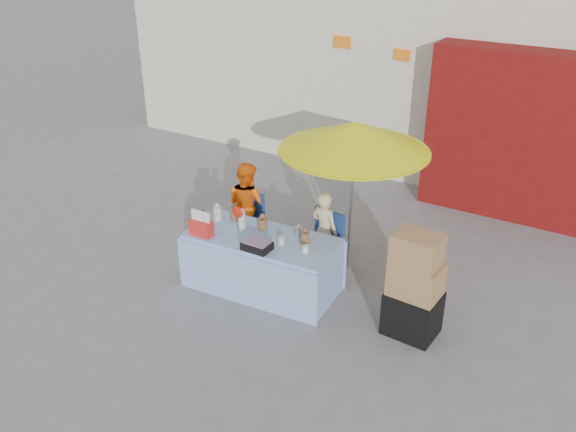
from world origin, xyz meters
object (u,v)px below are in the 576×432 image
Objects in this scene: box_stack at (414,289)px; umbrella at (355,137)px; chair_right at (319,255)px; vendor_orange at (247,205)px; chair_left at (243,232)px; market_table at (262,262)px; vendor_beige at (324,231)px.

umbrella is at bearing 144.06° from box_stack.
vendor_orange is (-1.25, 0.13, 0.38)m from chair_right.
vendor_orange is at bearing 101.98° from chair_left.
box_stack reaches higher than chair_right.
chair_right is at bearing 10.73° from chair_left.
market_table is 1.96m from umbrella.
umbrella is (0.75, 0.99, 1.51)m from market_table.
market_table reaches higher than chair_right.
market_table reaches higher than vendor_beige.
umbrella is at bearing 21.15° from chair_left.
vendor_orange reaches higher than vendor_beige.
market_table is 0.85m from chair_right.
vendor_beige is (1.25, 0.13, 0.31)m from chair_left.
vendor_beige is (-0.00, 0.13, 0.31)m from chair_right.
vendor_orange is at bearing -175.40° from chair_right.
chair_right is at bearing -175.40° from vendor_orange.
vendor_orange is (-0.80, 0.84, 0.26)m from market_table.
box_stack reaches higher than vendor_orange.
chair_left is 1.29m from vendor_beige.
vendor_orange is at bearing 129.35° from market_table.
market_table is 2.00m from box_stack.
vendor_orange is at bearing 164.99° from box_stack.
box_stack is (1.24, -0.90, -1.30)m from umbrella.
vendor_orange is at bearing 10.73° from vendor_beige.
chair_left is 2.87m from box_stack.
umbrella is 2.01m from box_stack.
vendor_beige is at bearing -153.43° from umbrella.
box_stack is (1.99, 0.10, 0.21)m from market_table.
vendor_beige is at bearing 154.08° from box_stack.
market_table is 1.55× the size of box_stack.
vendor_beige is 0.54× the size of umbrella.
vendor_beige is at bearing 57.87° from market_table.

